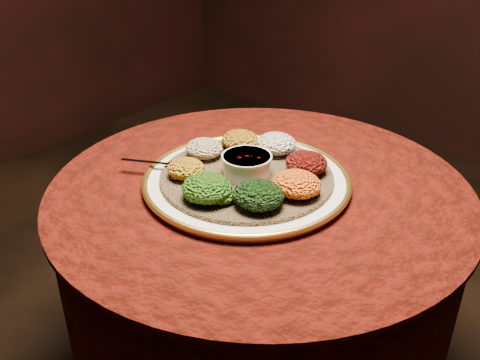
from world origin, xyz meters
The scene contains 13 objects.
table centered at (0.00, 0.00, 0.55)m, with size 0.96×0.96×0.73m.
platter centered at (-0.02, -0.02, 0.75)m, with size 0.52×0.52×0.02m.
injera centered at (-0.02, -0.02, 0.76)m, with size 0.39×0.39×0.01m, color olive.
stew_bowl centered at (-0.02, -0.02, 0.79)m, with size 0.11×0.11×0.05m.
spoon centered at (-0.18, -0.10, 0.77)m, with size 0.15×0.08×0.01m.
portion_ayib centered at (-0.04, 0.12, 0.79)m, with size 0.10×0.09×0.05m, color white.
portion_kitfo centered at (0.07, 0.08, 0.79)m, with size 0.10×0.09×0.05m, color black.
portion_tikil centered at (0.11, -0.02, 0.79)m, with size 0.10×0.10×0.05m, color #B2820E.
portion_gomen centered at (0.08, -0.11, 0.79)m, with size 0.11×0.10×0.05m, color black.
portion_mixveg centered at (-0.02, -0.15, 0.79)m, with size 0.11×0.10×0.05m, color #A8410A.
portion_kik centered at (-0.12, -0.11, 0.78)m, with size 0.09×0.08×0.04m, color #BF7B10.
portion_timatim centered at (-0.16, -0.01, 0.78)m, with size 0.09×0.09×0.04m, color maroon.
portion_shiro centered at (-0.12, 0.08, 0.78)m, with size 0.09×0.09×0.05m, color #9D6A12.
Camera 1 is at (0.63, -0.85, 1.33)m, focal length 40.00 mm.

